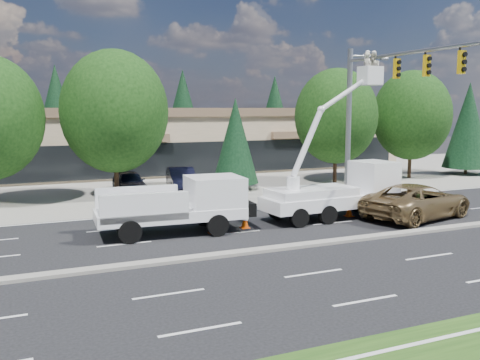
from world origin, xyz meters
name	(u,v)px	position (x,y,z in m)	size (l,w,h in m)	color
ground	(270,250)	(0.00, 0.00, 0.00)	(140.00, 140.00, 0.00)	black
concrete_apron	(145,184)	(0.00, 20.00, 0.01)	(140.00, 22.00, 0.01)	gray
road_median	(270,249)	(0.00, 0.00, 0.06)	(120.00, 0.55, 0.12)	gray
strip_mall	(117,138)	(0.00, 29.97, 2.83)	(50.40, 15.40, 5.50)	tan
tree_front_d	(115,111)	(-3.00, 15.00, 5.28)	(6.50, 6.50, 9.02)	#332114
tree_front_e	(235,141)	(5.00, 15.00, 3.30)	(3.12, 3.12, 6.16)	#332114
tree_front_f	(336,116)	(13.00, 15.00, 4.90)	(6.03, 6.03, 8.37)	#332114
tree_front_g	(412,115)	(20.00, 15.00, 4.92)	(6.06, 6.06, 8.42)	#332114
tree_front_h	(468,125)	(26.00, 15.00, 4.08)	(3.86, 3.86, 7.60)	#332114
tree_back_b	(56,109)	(-4.00, 42.00, 5.38)	(5.09, 5.09, 10.03)	#332114
tree_back_c	(183,110)	(10.00, 42.00, 5.33)	(5.04, 5.04, 9.93)	#332114
tree_back_d	(275,111)	(22.00, 42.00, 5.10)	(4.82, 4.82, 9.51)	#332114
signal_mast	(372,98)	(10.03, 7.04, 6.06)	(2.76, 10.16, 9.00)	gray
utility_pickup	(181,211)	(-2.28, 4.17, 1.01)	(6.56, 2.89, 2.46)	white
bucket_truck	(343,182)	(6.25, 4.24, 1.79)	(7.31, 2.66, 8.33)	white
traffic_cone_b	(213,226)	(-0.99, 3.57, 0.34)	(0.40, 0.40, 0.70)	#FF5408
traffic_cone_c	(245,221)	(0.71, 3.96, 0.34)	(0.40, 0.40, 0.70)	#FF5408
traffic_cone_d	(349,210)	(6.68, 4.25, 0.34)	(0.40, 0.40, 0.70)	#FF5408
minivan	(417,201)	(9.48, 2.46, 0.88)	(2.91, 6.30, 1.75)	olive
parked_car_west	(129,182)	(-2.00, 16.00, 0.75)	(1.78, 4.41, 1.50)	black
parked_car_east	(181,179)	(1.49, 16.00, 0.78)	(1.64, 4.71, 1.55)	black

